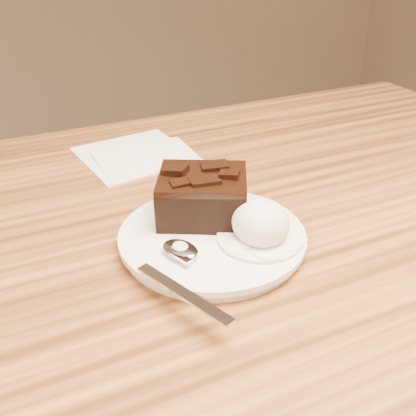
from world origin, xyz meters
name	(u,v)px	position (x,y,z in m)	size (l,w,h in m)	color
plate	(212,239)	(-0.01, -0.01, 0.76)	(0.19, 0.19, 0.02)	white
brownie	(202,198)	(-0.01, 0.03, 0.79)	(0.09, 0.08, 0.04)	black
ice_cream_scoop	(261,223)	(0.02, -0.04, 0.79)	(0.06, 0.06, 0.05)	white
melt_puddle	(260,238)	(0.02, -0.04, 0.77)	(0.09, 0.09, 0.00)	white
spoon	(180,251)	(-0.06, -0.03, 0.77)	(0.03, 0.16, 0.01)	silver
napkin	(135,154)	(-0.01, 0.25, 0.75)	(0.15, 0.15, 0.01)	white
crumb_a	(241,240)	(0.01, -0.03, 0.77)	(0.01, 0.01, 0.00)	black
crumb_b	(244,222)	(0.03, 0.00, 0.77)	(0.01, 0.01, 0.00)	black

